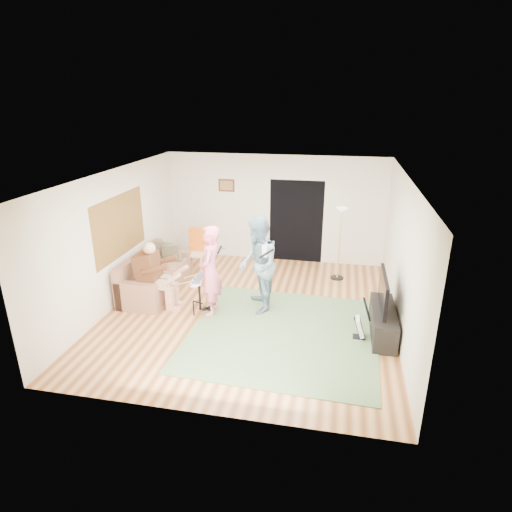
{
  "coord_description": "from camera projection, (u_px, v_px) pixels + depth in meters",
  "views": [
    {
      "loc": [
        1.61,
        -7.42,
        4.01
      ],
      "look_at": [
        0.06,
        0.3,
        1.07
      ],
      "focal_mm": 30.0,
      "sensor_mm": 36.0,
      "label": 1
    }
  ],
  "objects": [
    {
      "name": "torchiere_lamp",
      "position": [
        340.0,
        231.0,
        9.65
      ],
      "size": [
        0.3,
        0.3,
        1.7
      ],
      "color": "black",
      "rests_on": "floor"
    },
    {
      "name": "television",
      "position": [
        383.0,
        291.0,
        7.4
      ],
      "size": [
        0.06,
        1.19,
        0.59
      ],
      "primitive_type": "cube",
      "color": "black",
      "rests_on": "tv_cabinet"
    },
    {
      "name": "walls",
      "position": [
        250.0,
        247.0,
        8.04
      ],
      "size": [
        5.5,
        6.0,
        2.7
      ],
      "primitive_type": null,
      "color": "beige",
      "rests_on": "floor"
    },
    {
      "name": "microphone",
      "position": [
        219.0,
        250.0,
        7.97
      ],
      "size": [
        0.06,
        0.06,
        0.24
      ],
      "primitive_type": null,
      "color": "black",
      "rests_on": "singer"
    },
    {
      "name": "guitar_spare",
      "position": [
        360.0,
        327.0,
        7.49
      ],
      "size": [
        0.29,
        0.26,
        0.8
      ],
      "color": "black",
      "rests_on": "floor"
    },
    {
      "name": "picture_frame",
      "position": [
        226.0,
        185.0,
        10.83
      ],
      "size": [
        0.42,
        0.03,
        0.32
      ],
      "primitive_type": "cube",
      "color": "#3F2314",
      "rests_on": "walls"
    },
    {
      "name": "drummer",
      "position": [
        158.0,
        282.0,
        8.56
      ],
      "size": [
        0.88,
        0.49,
        1.35
      ],
      "color": "#552F18",
      "rests_on": "sofa"
    },
    {
      "name": "doorway",
      "position": [
        296.0,
        222.0,
        10.79
      ],
      "size": [
        2.1,
        0.0,
        2.1
      ],
      "primitive_type": "plane",
      "rotation": [
        1.57,
        0.0,
        0.0
      ],
      "color": "black",
      "rests_on": "walls"
    },
    {
      "name": "tv_cabinet",
      "position": [
        383.0,
        322.0,
        7.6
      ],
      "size": [
        0.4,
        1.4,
        0.5
      ],
      "primitive_type": "cube",
      "color": "black",
      "rests_on": "floor"
    },
    {
      "name": "guitar_held",
      "position": [
        268.0,
        249.0,
        8.11
      ],
      "size": [
        0.3,
        0.61,
        0.26
      ],
      "primitive_type": null,
      "rotation": [
        0.0,
        0.0,
        -0.32
      ],
      "color": "silver",
      "rests_on": "guitarist"
    },
    {
      "name": "sofa",
      "position": [
        153.0,
        279.0,
        9.32
      ],
      "size": [
        0.87,
        2.12,
        0.86
      ],
      "color": "#94634A",
      "rests_on": "floor"
    },
    {
      "name": "ceiling",
      "position": [
        250.0,
        175.0,
        7.57
      ],
      "size": [
        6.0,
        6.0,
        0.0
      ],
      "primitive_type": "plane",
      "rotation": [
        3.14,
        0.0,
        0.0
      ],
      "color": "white",
      "rests_on": "walls"
    },
    {
      "name": "dining_chair",
      "position": [
        197.0,
        257.0,
        10.32
      ],
      "size": [
        0.45,
        0.47,
        1.05
      ],
      "rotation": [
        0.0,
        0.0,
        0.01
      ],
      "color": "beige",
      "rests_on": "floor"
    },
    {
      "name": "area_rug",
      "position": [
        284.0,
        333.0,
        7.71
      ],
      "size": [
        3.44,
        3.46,
        0.02
      ],
      "primitive_type": "cube",
      "rotation": [
        0.0,
        0.0,
        -0.04
      ],
      "color": "#506D42",
      "rests_on": "floor"
    },
    {
      "name": "guitarist",
      "position": [
        258.0,
        265.0,
        8.26
      ],
      "size": [
        0.97,
        1.1,
        1.91
      ],
      "primitive_type": "imported",
      "rotation": [
        0.0,
        0.0,
        -1.26
      ],
      "color": "slate",
      "rests_on": "floor"
    },
    {
      "name": "drum_kit",
      "position": [
        200.0,
        295.0,
        8.48
      ],
      "size": [
        0.39,
        0.69,
        0.71
      ],
      "color": "black",
      "rests_on": "floor"
    },
    {
      "name": "singer",
      "position": [
        210.0,
        271.0,
        8.16
      ],
      "size": [
        0.51,
        0.7,
        1.78
      ],
      "primitive_type": "imported",
      "rotation": [
        0.0,
        0.0,
        -1.43
      ],
      "color": "#E86482",
      "rests_on": "floor"
    },
    {
      "name": "window_blinds",
      "position": [
        120.0,
        226.0,
        8.66
      ],
      "size": [
        0.0,
        2.05,
        2.05
      ],
      "primitive_type": "plane",
      "rotation": [
        1.57,
        0.0,
        1.57
      ],
      "color": "olive",
      "rests_on": "walls"
    },
    {
      "name": "floor",
      "position": [
        250.0,
        311.0,
        8.51
      ],
      "size": [
        6.0,
        6.0,
        0.0
      ],
      "primitive_type": "plane",
      "color": "brown",
      "rests_on": "ground"
    }
  ]
}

